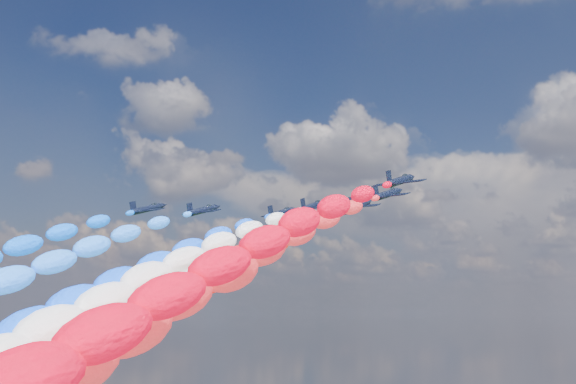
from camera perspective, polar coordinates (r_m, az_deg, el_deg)
The scene contains 14 objects.
jet_0 at distance 140.44m, azimuth -10.76°, elevation -1.29°, with size 7.79×10.44×2.30m, color black, non-canonical shape.
jet_1 at distance 140.78m, azimuth -6.57°, elevation -1.41°, with size 7.79×10.44×2.30m, color black, non-canonical shape.
jet_2 at distance 143.23m, azimuth -0.49°, elevation -1.61°, with size 7.79×10.44×2.30m, color black, non-canonical shape.
trail_2 at distance 103.55m, azimuth -17.60°, elevation -10.17°, with size 7.04×103.06×47.75m, color blue, non-canonical shape.
jet_3 at distance 134.46m, azimuth 1.95°, elevation -1.09°, with size 7.79×10.44×2.30m, color black, non-canonical shape.
trail_3 at distance 93.35m, azimuth -15.82°, elevation -10.38°, with size 7.04×103.06×47.75m, color silver, non-canonical shape.
jet_4 at distance 144.05m, azimuth 3.74°, elevation -1.63°, with size 7.79×10.44×2.30m, color black, non-canonical shape.
trail_4 at distance 101.41m, azimuth -11.69°, elevation -10.43°, with size 7.04×103.06×47.75m, color white, non-canonical shape.
jet_5 at distance 133.40m, azimuth 5.53°, elevation -0.99°, with size 7.79×10.44×2.30m, color black, non-canonical shape.
trail_5 at distance 89.87m, azimuth -10.92°, elevation -10.62°, with size 7.04×103.06×47.75m, color red, non-canonical shape.
jet_6 at distance 122.05m, azimuth 7.66°, elevation -0.16°, with size 7.79×10.44×2.30m, color black, non-canonical shape.
trail_6 at distance 77.50m, azimuth -10.08°, elevation -10.87°, with size 7.04×103.06×47.75m, color red, non-canonical shape.
jet_7 at distance 110.10m, azimuth 8.63°, elevation 0.86°, with size 7.79×10.44×2.30m, color black, non-canonical shape.
trail_7 at distance 65.40m, azimuth -11.76°, elevation -11.12°, with size 7.04×103.06×47.75m, color red, non-canonical shape.
Camera 1 is at (73.24, -102.63, 71.76)m, focal length 46.19 mm.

